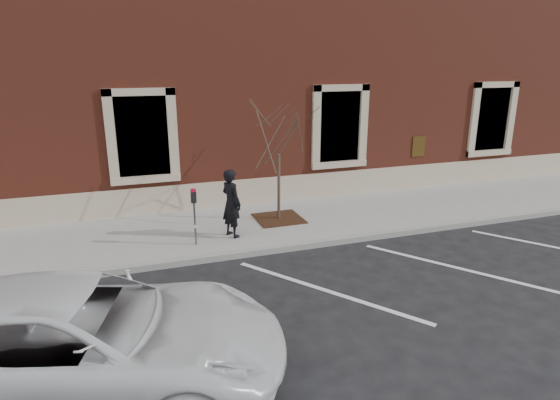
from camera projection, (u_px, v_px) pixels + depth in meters
name	position (u px, v px, depth m)	size (l,w,h in m)	color
ground	(288.00, 250.00, 11.31)	(120.00, 120.00, 0.00)	#28282B
sidewalk_near	(266.00, 224.00, 12.88)	(40.00, 3.50, 0.15)	#BBB6B0
curb_near	(289.00, 248.00, 11.25)	(40.00, 0.12, 0.15)	#9E9E99
parking_stripes	(326.00, 291.00, 9.32)	(28.00, 4.40, 0.01)	silver
building_civic	(216.00, 72.00, 17.17)	(40.00, 8.62, 8.00)	maroon
man	(231.00, 203.00, 11.58)	(0.63, 0.41, 1.73)	black
parking_meter	(194.00, 206.00, 10.99)	(0.13, 0.10, 1.39)	#595B60
tree_grate	(279.00, 218.00, 13.08)	(1.26, 1.26, 0.03)	#402614
sapling	(279.00, 135.00, 12.41)	(2.02, 2.02, 3.36)	brown
white_truck	(79.00, 340.00, 6.31)	(2.60, 5.64, 1.57)	white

